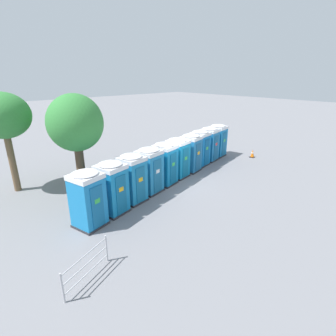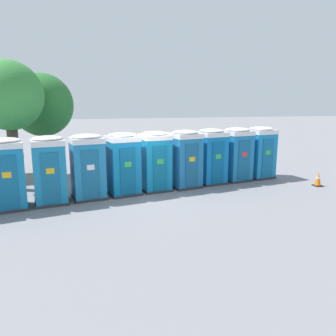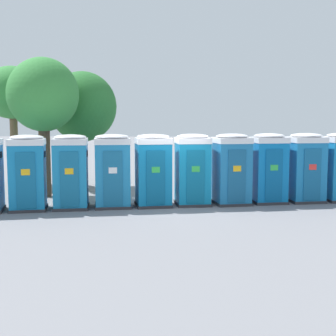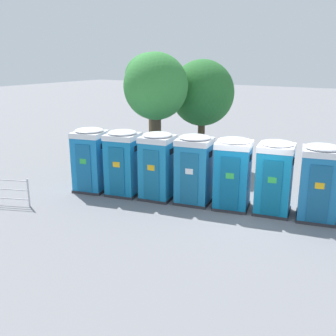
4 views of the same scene
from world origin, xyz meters
name	(u,v)px [view 2 (image 2 of 4)]	position (x,y,z in m)	size (l,w,h in m)	color
ground_plane	(142,194)	(0.00, 0.00, 0.00)	(120.00, 120.00, 0.00)	slate
portapotty_1	(7,174)	(-4.90, -0.77, 1.28)	(1.42, 1.43, 2.54)	#2D2D33
portapotty_2	(49,170)	(-3.52, -0.45, 1.28)	(1.35, 1.37, 2.54)	#2D2D33
portapotty_3	(88,166)	(-2.14, -0.14, 1.28)	(1.44, 1.41, 2.54)	#2D2D33
portapotty_4	(123,164)	(-0.75, 0.12, 1.28)	(1.46, 1.44, 2.54)	#2D2D33
portapotty_5	(155,161)	(0.64, 0.42, 1.28)	(1.38, 1.39, 2.54)	#2D2D33
portapotty_6	(185,159)	(2.04, 0.61, 1.28)	(1.46, 1.44, 2.54)	#2D2D33
portapotty_7	(211,156)	(3.41, 0.99, 1.28)	(1.37, 1.38, 2.54)	#2D2D33
portapotty_8	(237,154)	(4.80, 1.24, 1.28)	(1.45, 1.42, 2.54)	#2D2D33
portapotty_9	(260,152)	(6.19, 1.51, 1.28)	(1.41, 1.39, 2.54)	#2D2D33
street_tree_1	(42,105)	(-4.16, 4.32, 3.56)	(2.97, 2.97, 5.11)	#4C3826
street_tree_2	(9,97)	(-5.14, 1.89, 3.92)	(2.75, 2.75, 5.42)	#4C3826
traffic_cone	(318,179)	(7.91, -0.69, 0.31)	(0.36, 0.36, 0.64)	black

